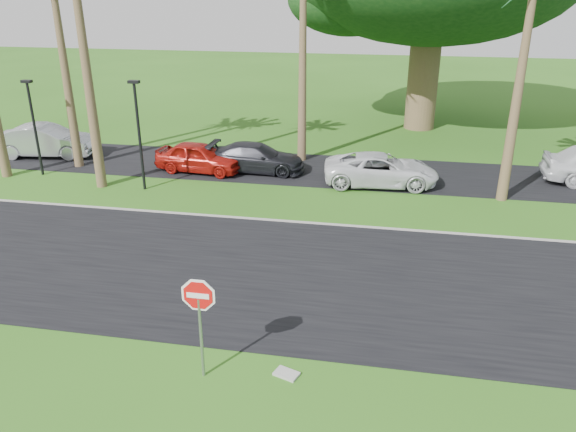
% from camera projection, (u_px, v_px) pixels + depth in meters
% --- Properties ---
extents(ground, '(120.00, 120.00, 0.00)m').
position_uv_depth(ground, '(221.00, 304.00, 15.59)').
color(ground, '#2A5A16').
rests_on(ground, ground).
extents(road, '(120.00, 8.00, 0.02)m').
position_uv_depth(road, '(240.00, 271.00, 17.40)').
color(road, black).
rests_on(road, ground).
extents(parking_strip, '(120.00, 5.00, 0.02)m').
position_uv_depth(parking_strip, '(297.00, 169.00, 26.93)').
color(parking_strip, black).
rests_on(parking_strip, ground).
extents(curb, '(120.00, 0.12, 0.06)m').
position_uv_depth(curb, '(268.00, 220.00, 21.07)').
color(curb, gray).
rests_on(curb, ground).
extents(stop_sign_near, '(1.05, 0.07, 2.62)m').
position_uv_depth(stop_sign_near, '(199.00, 308.00, 12.10)').
color(stop_sign_near, gray).
rests_on(stop_sign_near, ground).
extents(streetlight_left, '(0.45, 0.25, 4.34)m').
position_uv_depth(streetlight_left, '(34.00, 122.00, 25.18)').
color(streetlight_left, black).
rests_on(streetlight_left, ground).
extents(streetlight_right, '(0.45, 0.25, 4.64)m').
position_uv_depth(streetlight_right, '(139.00, 129.00, 23.29)').
color(streetlight_right, black).
rests_on(streetlight_right, ground).
extents(car_silver, '(5.12, 2.42, 1.62)m').
position_uv_depth(car_silver, '(46.00, 141.00, 28.53)').
color(car_silver, '#A0A4A7').
rests_on(car_silver, ground).
extents(car_red, '(4.27, 2.08, 1.40)m').
position_uv_depth(car_red, '(199.00, 157.00, 26.26)').
color(car_red, '#A2130D').
rests_on(car_red, ground).
extents(car_dark, '(4.56, 1.92, 1.32)m').
position_uv_depth(car_dark, '(257.00, 158.00, 26.32)').
color(car_dark, black).
rests_on(car_dark, ground).
extents(car_minivan, '(5.13, 2.70, 1.38)m').
position_uv_depth(car_minivan, '(381.00, 170.00, 24.54)').
color(car_minivan, silver).
rests_on(car_minivan, ground).
extents(utility_slab, '(0.64, 0.51, 0.06)m').
position_uv_depth(utility_slab, '(287.00, 374.00, 12.78)').
color(utility_slab, '#9D9C95').
rests_on(utility_slab, ground).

